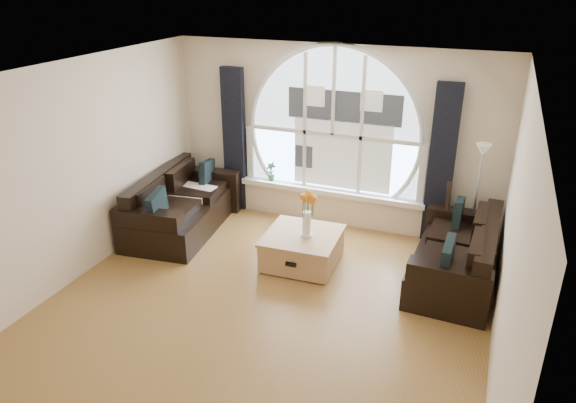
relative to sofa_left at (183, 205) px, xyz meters
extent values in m
cube|color=brown|center=(1.96, -1.57, -0.40)|extent=(5.00, 5.50, 0.01)
cube|color=silver|center=(1.96, -1.57, 2.30)|extent=(5.00, 5.50, 0.01)
cube|color=beige|center=(1.96, 1.18, 0.95)|extent=(5.00, 0.01, 2.70)
cube|color=beige|center=(1.96, -4.32, 0.95)|extent=(5.00, 0.01, 2.70)
cube|color=beige|center=(-0.54, -1.57, 0.95)|extent=(0.01, 5.50, 2.70)
cube|color=beige|center=(4.46, -1.57, 0.95)|extent=(0.01, 5.50, 2.70)
cube|color=silver|center=(4.16, -1.57, 1.95)|extent=(0.92, 5.50, 0.72)
cube|color=silver|center=(1.96, 1.15, 1.23)|extent=(2.60, 0.06, 2.15)
cube|color=white|center=(1.96, 1.08, 0.11)|extent=(2.90, 0.22, 0.08)
cube|color=white|center=(1.96, 1.12, 1.23)|extent=(2.76, 0.08, 2.15)
cube|color=silver|center=(2.11, 1.13, 1.10)|extent=(1.70, 0.02, 1.50)
cube|color=black|center=(0.36, 1.06, 0.75)|extent=(0.35, 0.12, 2.30)
cube|color=black|center=(3.56, 1.06, 0.75)|extent=(0.35, 0.12, 2.30)
cube|color=black|center=(0.00, 0.00, 0.00)|extent=(1.21, 2.06, 0.87)
cube|color=black|center=(3.94, -0.01, 0.00)|extent=(1.00, 1.88, 0.82)
cube|color=#A37849|center=(2.02, -0.29, -0.16)|extent=(1.00, 1.00, 0.47)
cube|color=silver|center=(0.04, 0.24, 0.10)|extent=(0.58, 0.58, 0.10)
cube|color=white|center=(2.09, -0.32, 0.42)|extent=(0.24, 0.24, 0.70)
cube|color=#B2B2B2|center=(4.08, 0.79, 0.40)|extent=(0.24, 0.24, 1.60)
cube|color=olive|center=(3.73, 0.80, 0.13)|extent=(0.37, 0.26, 1.06)
imported|color=#1E6023|center=(0.99, 1.08, 0.30)|extent=(0.18, 0.14, 0.30)
camera|label=1|loc=(4.15, -6.20, 3.25)|focal=33.29mm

